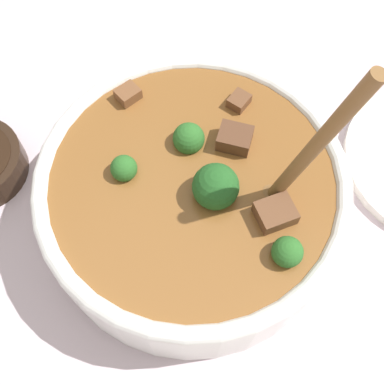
{
  "coord_description": "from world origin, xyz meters",
  "views": [
    {
      "loc": [
        0.12,
        -0.17,
        0.47
      ],
      "look_at": [
        0.0,
        0.0,
        0.06
      ],
      "focal_mm": 45.0,
      "sensor_mm": 36.0,
      "label": 1
    }
  ],
  "objects": [
    {
      "name": "stew_bowl",
      "position": [
        0.0,
        0.0,
        0.05
      ],
      "size": [
        0.3,
        0.3,
        0.25
      ],
      "color": "white",
      "rests_on": "ground_plane"
    },
    {
      "name": "ground_plane",
      "position": [
        0.0,
        0.0,
        0.0
      ],
      "size": [
        4.0,
        4.0,
        0.0
      ],
      "primitive_type": "plane",
      "color": "silver"
    }
  ]
}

